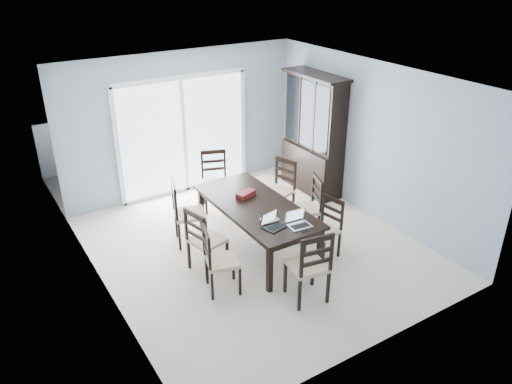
% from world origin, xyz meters
% --- Properties ---
extents(floor, '(5.00, 5.00, 0.00)m').
position_xyz_m(floor, '(0.00, 0.00, 0.00)').
color(floor, beige).
rests_on(floor, ground).
extents(ceiling, '(5.00, 5.00, 0.00)m').
position_xyz_m(ceiling, '(0.00, 0.00, 2.60)').
color(ceiling, white).
rests_on(ceiling, back_wall).
extents(back_wall, '(4.50, 0.02, 2.60)m').
position_xyz_m(back_wall, '(0.00, 2.50, 1.30)').
color(back_wall, '#909EAC').
rests_on(back_wall, floor).
extents(wall_left, '(0.02, 5.00, 2.60)m').
position_xyz_m(wall_left, '(-2.25, 0.00, 1.30)').
color(wall_left, '#909EAC').
rests_on(wall_left, floor).
extents(wall_right, '(0.02, 5.00, 2.60)m').
position_xyz_m(wall_right, '(2.25, 0.00, 1.30)').
color(wall_right, '#909EAC').
rests_on(wall_right, floor).
extents(balcony, '(4.50, 2.00, 0.10)m').
position_xyz_m(balcony, '(0.00, 3.50, -0.05)').
color(balcony, gray).
rests_on(balcony, ground).
extents(railing, '(4.50, 0.06, 1.10)m').
position_xyz_m(railing, '(0.00, 4.50, 0.55)').
color(railing, '#99999E').
rests_on(railing, balcony).
extents(dining_table, '(1.00, 2.20, 0.75)m').
position_xyz_m(dining_table, '(0.00, 0.00, 0.67)').
color(dining_table, black).
rests_on(dining_table, floor).
extents(china_hutch, '(0.50, 1.38, 2.20)m').
position_xyz_m(china_hutch, '(2.02, 1.25, 1.07)').
color(china_hutch, black).
rests_on(china_hutch, floor).
extents(sliding_door, '(2.52, 0.05, 2.18)m').
position_xyz_m(sliding_door, '(0.00, 2.48, 1.09)').
color(sliding_door, silver).
rests_on(sliding_door, floor).
extents(chair_left_near, '(0.52, 0.51, 1.09)m').
position_xyz_m(chair_left_near, '(-1.01, -0.61, 0.58)').
color(chair_left_near, black).
rests_on(chair_left_near, floor).
extents(chair_left_mid, '(0.52, 0.51, 1.13)m').
position_xyz_m(chair_left_mid, '(-0.96, -0.11, 0.60)').
color(chair_left_mid, black).
rests_on(chair_left_mid, floor).
extents(chair_left_far, '(0.57, 0.56, 1.20)m').
position_xyz_m(chair_left_far, '(-0.85, 0.73, 0.63)').
color(chair_left_far, black).
rests_on(chair_left_far, floor).
extents(chair_right_near, '(0.47, 0.46, 1.05)m').
position_xyz_m(chair_right_near, '(0.79, -0.69, 0.56)').
color(chair_right_near, black).
rests_on(chair_right_near, floor).
extents(chair_right_mid, '(0.56, 0.55, 1.14)m').
position_xyz_m(chair_right_mid, '(0.93, -0.09, 0.60)').
color(chair_right_mid, black).
rests_on(chair_right_mid, floor).
extents(chair_right_far, '(0.55, 0.54, 1.14)m').
position_xyz_m(chair_right_far, '(0.94, 0.70, 0.60)').
color(chair_right_far, black).
rests_on(chair_right_far, floor).
extents(chair_end_near, '(0.52, 0.54, 1.21)m').
position_xyz_m(chair_end_near, '(-0.10, -1.47, 0.64)').
color(chair_end_near, black).
rests_on(chair_end_near, floor).
extents(chair_end_far, '(0.57, 0.58, 1.17)m').
position_xyz_m(chair_end_far, '(0.15, 1.60, 0.62)').
color(chair_end_far, black).
rests_on(chair_end_far, floor).
extents(laptop_dark, '(0.33, 0.26, 0.20)m').
position_xyz_m(laptop_dark, '(-0.14, -0.71, 0.80)').
color(laptop_dark, black).
rests_on(laptop_dark, dining_table).
extents(laptop_silver, '(0.32, 0.24, 0.21)m').
position_xyz_m(laptop_silver, '(0.15, -0.86, 0.80)').
color(laptop_silver, silver).
rests_on(laptop_silver, dining_table).
extents(book_stack, '(0.25, 0.20, 0.04)m').
position_xyz_m(book_stack, '(-0.12, -0.53, 0.77)').
color(book_stack, maroon).
rests_on(book_stack, dining_table).
extents(cell_phone, '(0.11, 0.05, 0.01)m').
position_xyz_m(cell_phone, '(0.14, -1.00, 0.76)').
color(cell_phone, black).
rests_on(cell_phone, dining_table).
extents(game_box, '(0.34, 0.24, 0.08)m').
position_xyz_m(game_box, '(0.01, 0.31, 0.79)').
color(game_box, '#521110').
rests_on(game_box, dining_table).
extents(hot_tub, '(2.02, 1.87, 0.92)m').
position_xyz_m(hot_tub, '(-0.21, 3.61, 0.46)').
color(hot_tub, brown).
rests_on(hot_tub, balcony).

